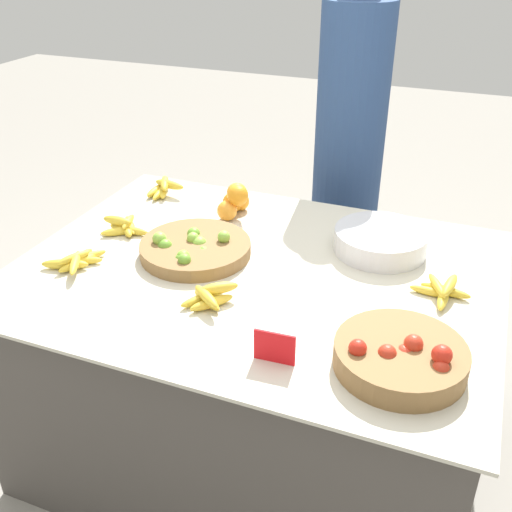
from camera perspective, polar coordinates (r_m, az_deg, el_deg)
ground_plane at (r=2.49m, az=0.00°, el=-17.14°), size 12.00×12.00×0.00m
market_table at (r=2.22m, az=0.00°, el=-10.08°), size 1.57×1.19×0.79m
lime_bowl at (r=2.07m, az=-5.88°, el=0.75°), size 0.38×0.38×0.08m
tomato_basket at (r=1.60m, az=13.64°, el=-9.32°), size 0.34×0.34×0.11m
orange_pile at (r=2.33m, az=-2.03°, el=5.33°), size 0.13×0.18×0.14m
metal_bowl at (r=2.12m, az=11.75°, el=1.42°), size 0.32×0.32×0.08m
price_sign at (r=1.57m, az=1.77°, el=-8.70°), size 0.11×0.01×0.09m
banana_bunch_back_center at (r=2.08m, az=-16.74°, el=-0.45°), size 0.18×0.22×0.05m
banana_bunch_middle_left at (r=1.81m, az=-4.45°, el=-3.87°), size 0.15×0.17×0.06m
banana_bunch_front_center at (r=2.56m, az=-8.84°, el=6.41°), size 0.15×0.18×0.06m
banana_bunch_front_left at (r=1.92m, az=17.33°, el=-3.13°), size 0.19×0.18×0.06m
banana_bunch_front_right at (r=2.27m, az=-12.40°, el=2.73°), size 0.19×0.18×0.06m
vendor_person at (r=2.81m, az=8.66°, el=7.92°), size 0.31×0.31×1.70m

